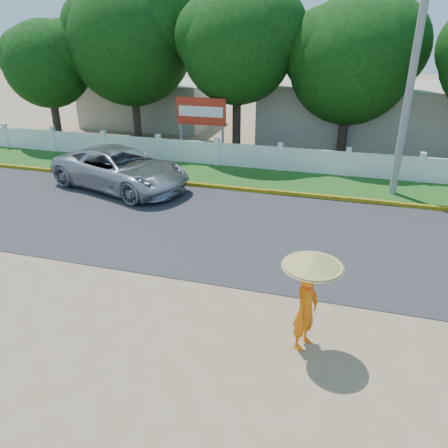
# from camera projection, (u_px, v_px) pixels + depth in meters

# --- Properties ---
(ground) EXTENTS (120.00, 120.00, 0.00)m
(ground) POSITION_uv_depth(u_px,v_px,m) (201.00, 307.00, 10.40)
(ground) COLOR #9E8460
(ground) RESTS_ON ground
(road) EXTENTS (60.00, 7.00, 0.02)m
(road) POSITION_uv_depth(u_px,v_px,m) (245.00, 229.00, 14.32)
(road) COLOR #38383A
(road) RESTS_ON ground
(grass_verge) EXTENTS (60.00, 3.50, 0.03)m
(grass_verge) POSITION_uv_depth(u_px,v_px,m) (274.00, 180.00, 18.91)
(grass_verge) COLOR #2D601E
(grass_verge) RESTS_ON ground
(curb) EXTENTS (40.00, 0.18, 0.16)m
(curb) POSITION_uv_depth(u_px,v_px,m) (266.00, 191.00, 17.40)
(curb) COLOR yellow
(curb) RESTS_ON ground
(fence) EXTENTS (40.00, 0.10, 1.10)m
(fence) POSITION_uv_depth(u_px,v_px,m) (280.00, 159.00, 19.96)
(fence) COLOR silver
(fence) RESTS_ON ground
(building_near) EXTENTS (10.00, 6.00, 3.20)m
(building_near) POSITION_uv_depth(u_px,v_px,m) (353.00, 113.00, 24.71)
(building_near) COLOR #B7AD99
(building_near) RESTS_ON ground
(building_far) EXTENTS (8.00, 5.00, 2.80)m
(building_far) POSITION_uv_depth(u_px,v_px,m) (150.00, 103.00, 28.95)
(building_far) COLOR #B7AD99
(building_far) RESTS_ON ground
(utility_pole) EXTENTS (0.28, 0.28, 8.37)m
(utility_pole) POSITION_uv_depth(u_px,v_px,m) (411.00, 84.00, 15.69)
(utility_pole) COLOR gray
(utility_pole) RESTS_ON ground
(vehicle) EXTENTS (6.43, 4.29, 1.64)m
(vehicle) POSITION_uv_depth(u_px,v_px,m) (121.00, 169.00, 17.67)
(vehicle) COLOR #A5A7AD
(vehicle) RESTS_ON ground
(monk_with_parasol) EXTENTS (1.20, 1.20, 2.19)m
(monk_with_parasol) POSITION_uv_depth(u_px,v_px,m) (309.00, 287.00, 8.58)
(monk_with_parasol) COLOR orange
(monk_with_parasol) RESTS_ON ground
(billboard) EXTENTS (2.50, 0.13, 2.95)m
(billboard) POSITION_uv_depth(u_px,v_px,m) (201.00, 115.00, 21.30)
(billboard) COLOR gray
(billboard) RESTS_ON ground
(tree_row) EXTENTS (37.57, 7.86, 9.63)m
(tree_row) POSITION_uv_depth(u_px,v_px,m) (388.00, 48.00, 19.64)
(tree_row) COLOR #473828
(tree_row) RESTS_ON ground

